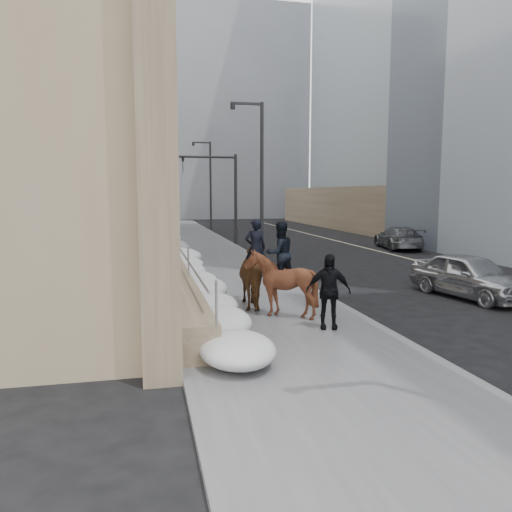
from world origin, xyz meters
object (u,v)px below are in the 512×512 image
at_px(mounted_horse_left, 256,273).
at_px(pedestrian, 328,291).
at_px(car_silver, 470,276).
at_px(mounted_horse_right, 280,278).
at_px(car_grey, 398,238).

xyz_separation_m(mounted_horse_left, pedestrian, (1.19, -2.78, -0.06)).
bearing_deg(car_silver, mounted_horse_left, 171.08).
bearing_deg(car_silver, pedestrian, -164.34).
height_order(pedestrian, car_silver, pedestrian).
xyz_separation_m(mounted_horse_left, mounted_horse_right, (0.36, -1.34, 0.06)).
xyz_separation_m(mounted_horse_left, car_silver, (7.26, 0.14, -0.37)).
distance_m(mounted_horse_left, mounted_horse_right, 1.39).
bearing_deg(mounted_horse_right, pedestrian, 104.56).
distance_m(pedestrian, car_silver, 6.75).
height_order(mounted_horse_left, pedestrian, mounted_horse_left).
xyz_separation_m(car_silver, car_grey, (4.87, 13.72, -0.04)).
xyz_separation_m(mounted_horse_right, car_silver, (6.90, 1.48, -0.43)).
relative_size(mounted_horse_right, pedestrian, 1.38).
bearing_deg(mounted_horse_left, car_silver, -178.00).
xyz_separation_m(mounted_horse_right, car_grey, (11.76, 15.19, -0.47)).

